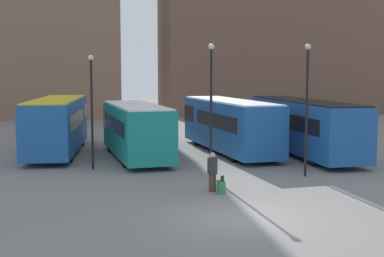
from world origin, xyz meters
The scene contains 10 objects.
ground_plane centered at (0.00, 0.00, 0.00)m, with size 160.00×160.00×0.00m, color slate.
bus_0 centered at (-7.33, 15.95, 1.82)m, with size 3.23×10.74×3.35m.
bus_1 centered at (-2.71, 13.39, 1.68)m, with size 3.72×9.52×3.11m.
bus_2 centered at (3.13, 14.92, 1.76)m, with size 3.98×11.41×3.24m.
bus_3 centered at (7.33, 13.25, 1.79)m, with size 3.14×12.23×3.27m.
traveler centered at (-0.09, 4.14, 0.98)m, with size 0.46×0.46×1.66m.
suitcase centered at (0.20, 3.71, 0.27)m, with size 0.29×0.42×0.78m.
lamp_post_0 centered at (0.43, 7.04, 3.65)m, with size 0.28×0.28×6.28m.
lamp_post_1 centered at (-5.11, 10.16, 3.42)m, with size 0.28×0.28×5.82m.
lamp_post_2 centered at (4.96, 6.65, 3.65)m, with size 0.28×0.28×6.28m.
Camera 1 is at (-4.46, -17.31, 5.00)m, focal length 50.00 mm.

